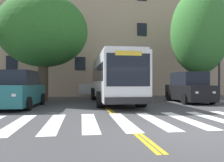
% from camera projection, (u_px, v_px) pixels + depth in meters
% --- Properties ---
extents(ground_plane, '(120.00, 120.00, 0.00)m').
position_uv_depth(ground_plane, '(193.00, 133.00, 6.70)').
color(ground_plane, '#424244').
extents(crosswalk, '(16.55, 4.61, 0.01)m').
position_uv_depth(crosswalk, '(155.00, 120.00, 8.84)').
color(crosswalk, white).
rests_on(crosswalk, ground).
extents(lane_line_yellow_inner, '(0.12, 36.00, 0.01)m').
position_uv_depth(lane_line_yellow_inner, '(92.00, 97.00, 22.40)').
color(lane_line_yellow_inner, gold).
rests_on(lane_line_yellow_inner, ground).
extents(lane_line_yellow_outer, '(0.12, 36.00, 0.01)m').
position_uv_depth(lane_line_yellow_outer, '(94.00, 97.00, 22.43)').
color(lane_line_yellow_outer, gold).
rests_on(lane_line_yellow_outer, ground).
extents(city_bus, '(3.19, 10.69, 3.42)m').
position_uv_depth(city_bus, '(113.00, 78.00, 16.47)').
color(city_bus, white).
rests_on(city_bus, ground).
extents(car_teal_near_lane, '(2.61, 5.27, 2.22)m').
position_uv_depth(car_teal_near_lane, '(19.00, 90.00, 13.24)').
color(car_teal_near_lane, '#236B70').
rests_on(car_teal_near_lane, ground).
extents(car_black_far_lane, '(2.46, 4.87, 2.28)m').
position_uv_depth(car_black_far_lane, '(189.00, 88.00, 16.53)').
color(car_black_far_lane, black).
rests_on(car_black_far_lane, ground).
extents(car_silver_behind_bus, '(2.45, 4.76, 2.25)m').
position_uv_depth(car_silver_behind_bus, '(88.00, 86.00, 25.21)').
color(car_silver_behind_bus, '#B7BABF').
rests_on(car_silver_behind_bus, ground).
extents(street_tree_curbside_large, '(6.76, 6.73, 9.68)m').
position_uv_depth(street_tree_curbside_large, '(199.00, 32.00, 19.13)').
color(street_tree_curbside_large, brown).
rests_on(street_tree_curbside_large, ground).
extents(street_tree_curbside_small, '(7.47, 7.40, 8.40)m').
position_uv_depth(street_tree_curbside_small, '(43.00, 31.00, 17.23)').
color(street_tree_curbside_small, '#4C3D2D').
rests_on(street_tree_curbside_small, ground).
extents(building_facade, '(33.73, 9.80, 13.81)m').
position_uv_depth(building_facade, '(79.00, 40.00, 27.65)').
color(building_facade, tan).
rests_on(building_facade, ground).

